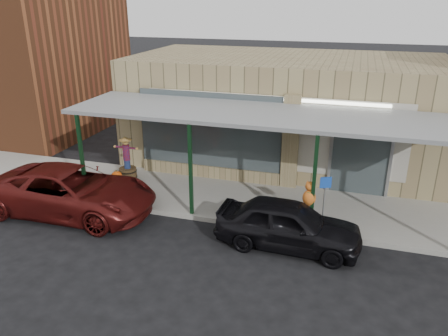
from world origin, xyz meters
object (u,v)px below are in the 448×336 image
(handicap_sign, at_px, (324,196))
(car_maroon, at_px, (71,191))
(parked_sedan, at_px, (288,224))
(barrel_scarecrow, at_px, (127,165))
(barrel_pumpkin, at_px, (117,184))

(handicap_sign, height_order, car_maroon, handicap_sign)
(parked_sedan, relative_size, car_maroon, 0.75)
(handicap_sign, relative_size, parked_sedan, 0.40)
(barrel_scarecrow, relative_size, barrel_pumpkin, 2.05)
(barrel_scarecrow, xyz_separation_m, handicap_sign, (7.10, -1.65, 0.47))
(barrel_pumpkin, xyz_separation_m, handicap_sign, (6.89, -0.53, 0.74))
(barrel_pumpkin, bearing_deg, barrel_scarecrow, 100.58)
(barrel_pumpkin, xyz_separation_m, parked_sedan, (6.07, -1.55, 0.24))
(barrel_pumpkin, distance_m, handicap_sign, 6.95)
(handicap_sign, bearing_deg, barrel_pumpkin, 152.07)
(parked_sedan, bearing_deg, barrel_scarecrow, 68.99)
(handicap_sign, relative_size, car_maroon, 0.30)
(barrel_scarecrow, bearing_deg, barrel_pumpkin, -82.89)
(barrel_scarecrow, distance_m, parked_sedan, 6.82)
(parked_sedan, distance_m, car_maroon, 6.78)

